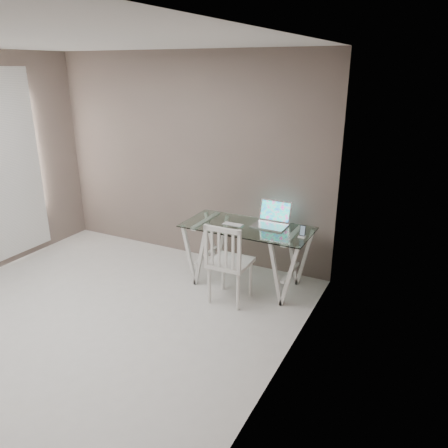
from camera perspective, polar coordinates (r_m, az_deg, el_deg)
The scene contains 7 objects.
room at distance 4.14m, azimuth -22.02°, elevation 7.60°, with size 4.50×4.52×2.71m.
desk at distance 5.21m, azimuth 2.97°, elevation -4.09°, with size 1.50×0.70×0.75m.
chair at distance 4.74m, azimuth 0.44°, elevation -4.75°, with size 0.44×0.44×0.94m.
laptop at distance 5.13m, azimuth 6.30°, elevation 0.58°, with size 0.39×0.35×0.27m.
keyboard at distance 5.12m, azimuth 1.16°, elevation -0.06°, with size 0.25×0.11×0.01m, color silver.
mouse at distance 4.86m, azimuth 1.52°, elevation -1.01°, with size 0.12×0.07×0.04m, color silver.
phone_dock at distance 4.81m, azimuth 10.18°, elevation -1.30°, with size 0.07×0.07×0.14m.
Camera 1 is at (3.01, -2.64, 2.49)m, focal length 35.00 mm.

